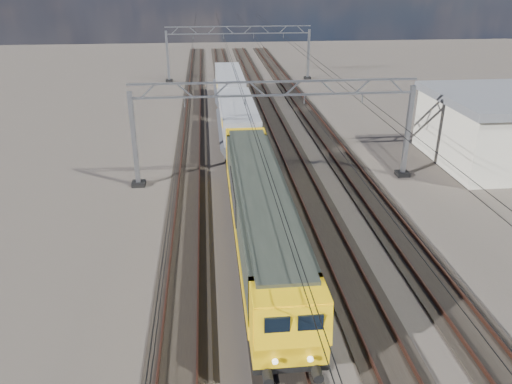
{
  "coord_description": "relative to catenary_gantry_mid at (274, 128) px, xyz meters",
  "views": [
    {
      "loc": [
        -4.52,
        -28.65,
        13.72
      ],
      "look_at": [
        -1.99,
        -3.29,
        2.4
      ],
      "focal_mm": 35.0,
      "sensor_mm": 36.0,
      "label": 1
    }
  ],
  "objects": [
    {
      "name": "track_outer_east",
      "position": [
        6.0,
        -4.0,
        -3.83
      ],
      "size": [
        2.6,
        140.0,
        0.3
      ],
      "color": "black",
      "rests_on": "ground"
    },
    {
      "name": "hopper_wagon_mid",
      "position": [
        -2.0,
        22.26,
        -1.67
      ],
      "size": [
        3.38,
        13.0,
        3.25
      ],
      "color": "black",
      "rests_on": "ground"
    },
    {
      "name": "track_inner_east",
      "position": [
        2.0,
        -4.0,
        -3.83
      ],
      "size": [
        2.6,
        140.0,
        0.3
      ],
      "color": "black",
      "rests_on": "ground"
    },
    {
      "name": "ground",
      "position": [
        -0.0,
        -4.0,
        -3.91
      ],
      "size": [
        160.0,
        160.0,
        0.0
      ],
      "primitive_type": "plane",
      "color": "black",
      "rests_on": "ground"
    },
    {
      "name": "locomotive",
      "position": [
        -2.0,
        -9.63,
        -1.58
      ],
      "size": [
        2.76,
        21.1,
        3.62
      ],
      "color": "black",
      "rests_on": "ground"
    },
    {
      "name": "track_loco",
      "position": [
        -2.0,
        -4.0,
        -3.83
      ],
      "size": [
        2.6,
        140.0,
        0.3
      ],
      "color": "black",
      "rests_on": "ground"
    },
    {
      "name": "track_outer_west",
      "position": [
        -6.0,
        -4.0,
        -3.83
      ],
      "size": [
        2.6,
        140.0,
        0.3
      ],
      "color": "black",
      "rests_on": "ground"
    },
    {
      "name": "catenary_gantry_mid",
      "position": [
        0.0,
        0.0,
        0.0
      ],
      "size": [
        19.9,
        0.9,
        7.11
      ],
      "color": "gray",
      "rests_on": "ground"
    },
    {
      "name": "hopper_wagon_lead",
      "position": [
        -2.0,
        8.06,
        -1.67
      ],
      "size": [
        3.38,
        13.0,
        3.25
      ],
      "color": "black",
      "rests_on": "ground"
    },
    {
      "name": "catenary_gantry_far",
      "position": [
        0.0,
        36.0,
        0.0
      ],
      "size": [
        19.9,
        0.9,
        7.11
      ],
      "color": "gray",
      "rests_on": "ground"
    },
    {
      "name": "overhead_wires",
      "position": [
        -0.0,
        4.0,
        1.84
      ],
      "size": [
        12.03,
        140.0,
        0.53
      ],
      "color": "black",
      "rests_on": "ground"
    }
  ]
}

